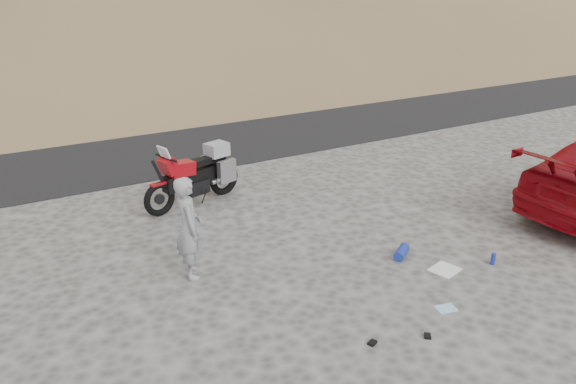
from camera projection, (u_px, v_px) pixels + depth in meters
name	position (u px, v px, depth m)	size (l,w,h in m)	color
ground	(304.00, 270.00, 9.46)	(140.00, 140.00, 0.00)	#474341
road	(144.00, 141.00, 16.69)	(120.00, 7.00, 0.05)	black
motorcycle	(197.00, 175.00, 12.01)	(2.41, 1.10, 1.46)	black
man	(192.00, 275.00, 9.31)	(0.63, 0.41, 1.72)	gray
gear_white_cloth	(445.00, 270.00, 9.45)	(0.46, 0.41, 0.02)	white
gear_blue_mat	(402.00, 252.00, 9.87)	(0.18, 0.18, 0.45)	navy
gear_bottle	(493.00, 259.00, 9.60)	(0.08, 0.08, 0.21)	navy
gear_glove_a	(372.00, 343.00, 7.57)	(0.12, 0.09, 0.04)	black
gear_glove_b	(428.00, 336.00, 7.70)	(0.12, 0.09, 0.04)	black
gear_blue_cloth	(446.00, 308.00, 8.36)	(0.30, 0.22, 0.01)	#93C9E3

